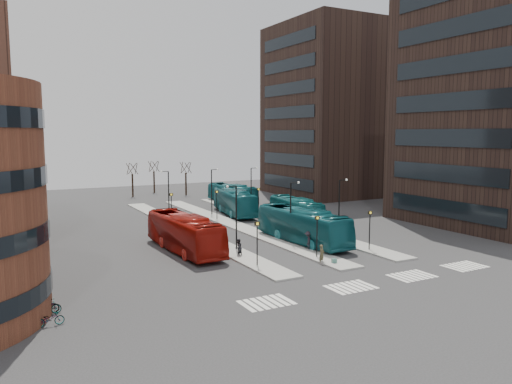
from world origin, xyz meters
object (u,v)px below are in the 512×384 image
teal_bus_c (296,210)px  traveller (322,254)px  teal_bus_d (232,194)px  bicycle_mid (46,306)px  commuter_b (330,245)px  bicycle_far (46,307)px  commuter_a (238,248)px  red_bus (184,233)px  commuter_c (308,241)px  bicycle_near (50,319)px  teal_bus_b (234,202)px  suitcase (334,262)px  teal_bus_a (303,226)px

teal_bus_c → traveller: teal_bus_c is taller
teal_bus_d → bicycle_mid: 49.49m
commuter_b → bicycle_far: commuter_b is taller
teal_bus_c → commuter_a: teal_bus_c is taller
commuter_a → traveller: bearing=112.5°
teal_bus_d → traveller: teal_bus_d is taller
commuter_a → red_bus: bearing=-71.8°
teal_bus_d → commuter_c: size_ratio=5.87×
commuter_c → bicycle_near: size_ratio=1.13×
teal_bus_c → teal_bus_d: 18.74m
red_bus → bicycle_mid: red_bus is taller
teal_bus_b → teal_bus_c: (4.38, -8.72, -0.20)m
red_bus → teal_bus_c: bearing=22.7°
commuter_a → commuter_b: (7.84, -3.02, 0.03)m
teal_bus_b → bicycle_far: bearing=-123.1°
teal_bus_b → suitcase: bearing=-88.3°
teal_bus_b → teal_bus_d: (4.45, 10.02, -0.20)m
commuter_a → commuter_c: commuter_c is taller
red_bus → commuter_b: (11.37, -7.29, -0.90)m
teal_bus_d → commuter_b: 35.02m
red_bus → commuter_b: 13.54m
suitcase → commuter_c: 5.37m
teal_bus_d → bicycle_near: teal_bus_d is taller
red_bus → bicycle_mid: (-13.18, -11.44, -1.27)m
teal_bus_c → bicycle_near: teal_bus_c is taller
teal_bus_c → bicycle_mid: 36.76m
teal_bus_c → commuter_b: (-6.40, -15.67, -0.66)m
suitcase → commuter_a: size_ratio=0.30×
teal_bus_a → teal_bus_c: bearing=57.8°
suitcase → teal_bus_b: size_ratio=0.04×
traveller → bicycle_far: traveller is taller
teal_bus_d → commuter_a: size_ratio=6.62×
teal_bus_a → bicycle_near: size_ratio=7.81×
teal_bus_c → suitcase: bearing=-107.7°
commuter_b → bicycle_mid: bearing=81.0°
teal_bus_d → traveller: size_ratio=6.59×
teal_bus_c → bicycle_near: bearing=-138.6°
teal_bus_a → commuter_a: (-8.27, -2.13, -0.95)m
teal_bus_a → commuter_a: size_ratio=7.77×
commuter_a → teal_bus_a: bearing=173.0°
commuter_c → bicycle_near: (-23.60, -8.47, -0.49)m
traveller → commuter_b: 3.56m
teal_bus_d → bicycle_near: (-31.01, -40.79, -1.08)m
suitcase → teal_bus_b: bearing=100.5°
red_bus → commuter_c: 11.68m
suitcase → commuter_c: bearing=98.8°
teal_bus_b → bicycle_mid: teal_bus_b is taller
red_bus → commuter_c: red_bus is taller
commuter_a → bicycle_far: size_ratio=0.92×
red_bus → traveller: bearing=-50.5°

